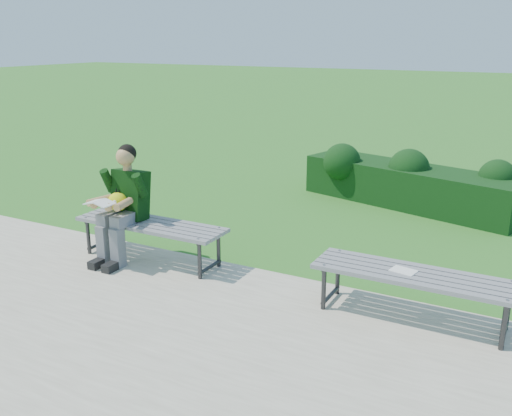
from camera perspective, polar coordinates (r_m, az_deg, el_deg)
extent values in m
plane|color=#226C16|center=(6.24, 2.55, -6.71)|extent=(80.00, 80.00, 0.00)
cube|color=#A89E8B|center=(4.88, -6.61, -13.83)|extent=(30.00, 3.50, 0.02)
cube|color=#123711|center=(8.99, 15.10, 2.13)|extent=(3.44, 1.69, 0.60)
sphere|color=#123711|center=(9.20, 8.58, 4.57)|extent=(0.73, 0.73, 0.59)
sphere|color=#123711|center=(8.89, 15.02, 3.76)|extent=(0.76, 0.76, 0.62)
sphere|color=#123711|center=(8.75, 22.97, 2.79)|extent=(0.65, 0.65, 0.53)
cube|color=slate|center=(6.40, -11.65, -2.12)|extent=(1.80, 0.08, 0.04)
cube|color=slate|center=(6.47, -11.07, -1.86)|extent=(1.80, 0.08, 0.04)
cube|color=slate|center=(6.55, -10.50, -1.61)|extent=(1.80, 0.08, 0.04)
cube|color=slate|center=(6.63, -9.95, -1.36)|extent=(1.80, 0.08, 0.04)
cube|color=slate|center=(6.70, -9.41, -1.12)|extent=(1.80, 0.09, 0.04)
cylinder|color=#2D2D30|center=(6.98, -16.42, -2.81)|extent=(0.04, 0.04, 0.41)
cylinder|color=#2D2D30|center=(7.24, -14.35, -1.94)|extent=(0.04, 0.04, 0.41)
cylinder|color=#2D2D30|center=(7.06, -15.48, -0.96)|extent=(0.04, 0.42, 0.04)
cylinder|color=#2D2D30|center=(7.16, -15.27, -3.46)|extent=(0.04, 0.42, 0.04)
cylinder|color=gray|center=(6.90, -16.69, -0.90)|extent=(0.02, 0.02, 0.01)
cylinder|color=gray|center=(7.18, -14.39, -0.02)|extent=(0.02, 0.02, 0.01)
cylinder|color=#2D2D30|center=(6.05, -5.66, -5.25)|extent=(0.04, 0.04, 0.41)
cylinder|color=#2D2D30|center=(6.34, -3.77, -4.12)|extent=(0.04, 0.04, 0.41)
cylinder|color=#2D2D30|center=(6.13, -4.73, -3.08)|extent=(0.04, 0.42, 0.04)
cylinder|color=#2D2D30|center=(6.25, -4.66, -5.91)|extent=(0.04, 0.42, 0.04)
cylinder|color=gray|center=(5.94, -5.82, -3.08)|extent=(0.02, 0.02, 0.01)
cylinder|color=gray|center=(6.27, -3.72, -1.95)|extent=(0.02, 0.02, 0.01)
cube|color=slate|center=(5.10, 15.04, -7.32)|extent=(1.80, 0.08, 0.04)
cube|color=slate|center=(5.20, 15.31, -6.90)|extent=(1.80, 0.08, 0.04)
cube|color=slate|center=(5.29, 15.57, -6.49)|extent=(1.80, 0.08, 0.04)
cube|color=slate|center=(5.38, 15.82, -6.09)|extent=(1.80, 0.08, 0.04)
cube|color=slate|center=(5.48, 16.06, -5.71)|extent=(1.80, 0.09, 0.04)
cylinder|color=#2D2D30|center=(5.41, 6.78, -8.04)|extent=(0.04, 0.04, 0.41)
cylinder|color=#2D2D30|center=(5.74, 8.18, -6.60)|extent=(0.04, 0.04, 0.41)
cylinder|color=#2D2D30|center=(5.50, 7.58, -5.56)|extent=(0.04, 0.42, 0.04)
cylinder|color=#2D2D30|center=(5.63, 7.45, -8.64)|extent=(0.04, 0.42, 0.04)
cylinder|color=gray|center=(5.29, 6.81, -5.66)|extent=(0.02, 0.02, 0.01)
cylinder|color=gray|center=(5.66, 8.35, -4.22)|extent=(0.02, 0.02, 0.01)
cylinder|color=#2D2D30|center=(5.13, 23.53, -10.87)|extent=(0.04, 0.04, 0.41)
cylinder|color=#2D2D30|center=(5.47, 23.90, -9.15)|extent=(0.04, 0.04, 0.41)
cylinder|color=#2D2D30|center=(5.22, 23.96, -8.18)|extent=(0.04, 0.42, 0.04)
cylinder|color=#2D2D30|center=(5.36, 23.54, -11.37)|extent=(0.04, 0.42, 0.04)
cylinder|color=gray|center=(5.01, 23.84, -8.42)|extent=(0.02, 0.02, 0.01)
cylinder|color=gray|center=(5.39, 24.23, -6.68)|extent=(0.02, 0.02, 0.01)
cube|color=slate|center=(6.66, -14.10, -0.77)|extent=(0.14, 0.42, 0.13)
cube|color=slate|center=(6.53, -12.79, -1.02)|extent=(0.14, 0.42, 0.13)
cube|color=slate|center=(6.62, -14.95, -3.57)|extent=(0.12, 0.13, 0.45)
cube|color=slate|center=(6.50, -13.65, -3.88)|extent=(0.12, 0.13, 0.45)
cube|color=black|center=(6.62, -15.42, -5.29)|extent=(0.11, 0.26, 0.09)
cube|color=black|center=(6.49, -14.12, -5.63)|extent=(0.11, 0.26, 0.09)
cube|color=black|center=(6.68, -12.45, 1.32)|extent=(0.40, 0.30, 0.59)
cylinder|color=tan|center=(6.59, -12.74, 3.97)|extent=(0.10, 0.10, 0.08)
sphere|color=tan|center=(6.55, -12.93, 5.04)|extent=(0.21, 0.21, 0.21)
sphere|color=black|center=(6.56, -12.77, 5.35)|extent=(0.21, 0.21, 0.21)
cylinder|color=black|center=(6.72, -14.59, 2.67)|extent=(0.10, 0.21, 0.30)
cylinder|color=black|center=(6.42, -11.54, 2.24)|extent=(0.10, 0.21, 0.30)
cylinder|color=tan|center=(6.56, -15.37, 0.75)|extent=(0.14, 0.31, 0.08)
cylinder|color=tan|center=(6.34, -13.12, 0.36)|extent=(0.14, 0.31, 0.08)
sphere|color=tan|center=(6.41, -15.88, 0.32)|extent=(0.09, 0.09, 0.09)
sphere|color=tan|center=(6.27, -14.56, 0.08)|extent=(0.09, 0.09, 0.09)
sphere|color=gold|center=(6.53, -13.67, 0.61)|extent=(0.21, 0.21, 0.21)
cone|color=#E45115|center=(6.45, -14.33, 0.31)|extent=(0.06, 0.06, 0.06)
cone|color=black|center=(6.51, -13.79, 1.75)|extent=(0.03, 0.04, 0.07)
cone|color=black|center=(6.50, -13.53, 1.70)|extent=(0.03, 0.03, 0.06)
sphere|color=white|center=(6.48, -14.56, 0.70)|extent=(0.04, 0.04, 0.04)
sphere|color=white|center=(6.42, -13.97, 0.60)|extent=(0.04, 0.04, 0.04)
cube|color=white|center=(6.36, -15.88, 0.64)|extent=(0.15, 0.20, 0.05)
cube|color=white|center=(6.26, -14.88, 0.46)|extent=(0.15, 0.20, 0.05)
cube|color=white|center=(5.30, 14.53, -6.09)|extent=(0.25, 0.20, 0.01)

